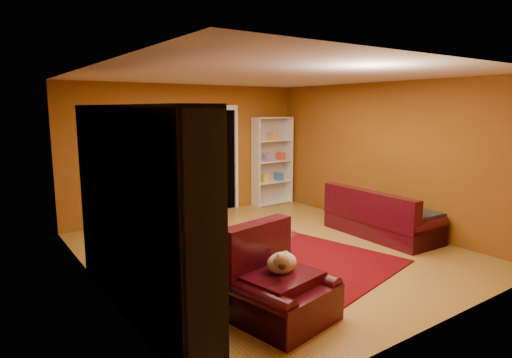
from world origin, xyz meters
TOP-DOWN VIEW (x-y plane):
  - floor at (0.00, 0.00)m, footprint 5.00×5.50m
  - ceiling at (0.00, 0.00)m, footprint 5.00×5.50m
  - wall_back at (0.00, 2.77)m, footprint 5.00×0.05m
  - wall_left at (-2.52, 0.00)m, footprint 0.05×5.50m
  - wall_right at (2.52, 0.00)m, footprint 0.05×5.50m
  - doorway at (0.60, 2.73)m, footprint 1.06×0.60m
  - rug at (-0.28, -0.33)m, footprint 3.33×3.66m
  - media_unit at (-2.27, -0.71)m, footprint 0.51×2.85m
  - christmas_tree at (-0.64, 2.02)m, footprint 1.11×1.11m
  - gift_box_teal at (-1.13, 2.08)m, footprint 0.31×0.31m
  - gift_box_green at (-0.67, 1.82)m, footprint 0.34×0.34m
  - gift_box_red at (-0.87, 2.59)m, footprint 0.25×0.25m
  - white_bookshelf at (1.95, 2.57)m, footprint 0.92×0.33m
  - armchair at (-1.18, -1.77)m, footprint 1.17×1.17m
  - dog at (-1.15, -1.71)m, footprint 0.45×0.37m
  - sofa at (2.02, -0.44)m, footprint 0.93×1.95m
  - coffee_table at (-0.18, -0.26)m, footprint 0.77×0.77m
  - acrylic_chair at (-0.66, 1.06)m, footprint 0.51×0.55m

SIDE VIEW (x-z plane):
  - floor at x=0.00m, z-range -0.05..0.00m
  - rug at x=-0.28m, z-range 0.00..0.02m
  - gift_box_red at x=-0.87m, z-range 0.00..0.23m
  - gift_box_green at x=-0.67m, z-range 0.00..0.26m
  - gift_box_teal at x=-1.13m, z-range 0.00..0.31m
  - coffee_table at x=-0.18m, z-range -0.04..0.42m
  - armchair at x=-1.18m, z-range 0.00..0.78m
  - sofa at x=2.02m, z-range 0.00..0.83m
  - acrylic_chair at x=-0.66m, z-range 0.00..0.96m
  - dog at x=-1.15m, z-range 0.45..0.70m
  - christmas_tree at x=-0.64m, z-range -0.03..1.91m
  - white_bookshelf at x=1.95m, z-range -0.03..1.97m
  - doorway at x=0.60m, z-range -0.03..2.13m
  - media_unit at x=-2.27m, z-range 0.00..2.18m
  - wall_back at x=0.00m, z-range 0.00..2.60m
  - wall_left at x=-2.52m, z-range 0.00..2.60m
  - wall_right at x=2.52m, z-range 0.00..2.60m
  - ceiling at x=0.00m, z-range 2.60..2.65m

